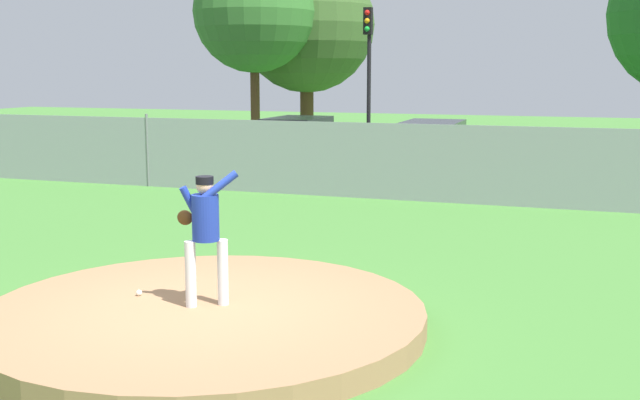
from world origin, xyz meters
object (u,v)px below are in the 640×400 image
Objects in this scene: baseball at (139,293)px; parked_car_champagne at (297,144)px; pitcher_youth at (205,226)px; traffic_cone_orange at (214,155)px; traffic_light_near at (368,57)px; parked_car_red at (432,150)px.

baseball is 0.02× the size of parked_car_champagne.
pitcher_youth is 1.36m from baseball.
parked_car_champagne is 3.29m from traffic_cone_orange.
pitcher_youth reaches higher than parked_car_champagne.
traffic_cone_orange is 6.24m from traffic_light_near.
parked_car_champagne is at bearing -10.55° from traffic_cone_orange.
traffic_cone_orange reaches higher than baseball.
traffic_cone_orange is (-7.48, 0.85, -0.50)m from parked_car_red.
traffic_cone_orange is at bearing 169.45° from parked_car_champagne.
parked_car_red is 8.14× the size of traffic_cone_orange.
parked_car_champagne is (-4.52, 14.79, -0.48)m from pitcher_youth.
parked_car_champagne is 8.02× the size of traffic_cone_orange.
pitcher_youth is 2.97× the size of traffic_cone_orange.
baseball is (-0.99, 0.09, -0.93)m from pitcher_youth.
parked_car_red reaches higher than baseball.
pitcher_youth is at bearing -63.36° from traffic_cone_orange.
parked_car_red is 0.87× the size of traffic_light_near.
parked_car_champagne is at bearing -109.58° from traffic_light_near.
pitcher_youth is 17.24m from traffic_cone_orange.
pitcher_youth is 18.76m from traffic_light_near.
traffic_cone_orange is at bearing -146.49° from traffic_light_near.
parked_car_red is (-0.24, 14.54, -0.48)m from pitcher_youth.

